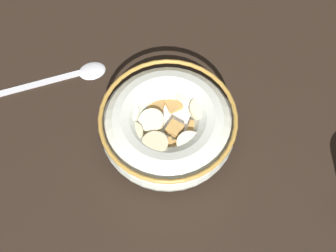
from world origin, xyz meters
The scene contains 3 objects.
ground_plane centered at (0.00, 0.00, -1.00)cm, with size 112.58×112.58×2.00cm, color black.
cereal_bowl centered at (-0.02, -0.03, 3.16)cm, with size 18.33×18.33×5.86cm.
spoon centered at (-17.23, -1.77, 0.34)cm, with size 9.87×15.66×0.80cm.
Camera 1 is at (17.87, -18.92, 54.50)cm, focal length 45.47 mm.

